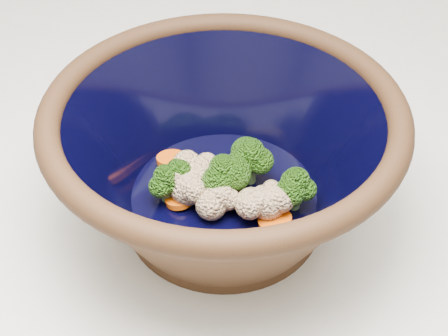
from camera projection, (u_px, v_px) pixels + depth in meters
name	position (u px, v px, depth m)	size (l,w,h in m)	color
mixing_bowl	(224.00, 157.00, 0.57)	(0.37, 0.37, 0.14)	black
vegetable_pile	(228.00, 181.00, 0.59)	(0.17, 0.14, 0.05)	#608442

